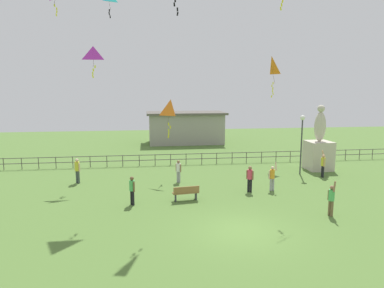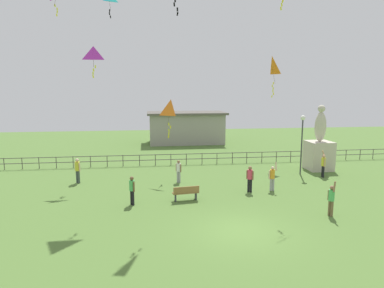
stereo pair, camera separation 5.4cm
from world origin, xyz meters
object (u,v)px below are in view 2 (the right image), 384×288
object	(u,v)px
lamppost	(302,132)
person_3	(179,170)
person_2	(272,176)
person_5	(250,177)
park_bench	(186,193)
person_1	(78,169)
statue_monument	(319,150)
person_0	(132,189)
person_6	(331,198)
kite_4	(272,67)
kite_7	(171,109)
person_4	(323,164)
kite_6	(94,54)

from	to	relation	value
lamppost	person_3	world-z (taller)	lamppost
person_2	person_5	distance (m)	1.48
park_bench	person_1	distance (m)	8.29
statue_monument	lamppost	world-z (taller)	statue_monument
person_0	person_2	distance (m)	8.71
park_bench	person_1	bearing A→B (deg)	145.81
person_6	person_0	bearing A→B (deg)	163.19
person_0	person_2	bearing A→B (deg)	10.12
lamppost	person_6	distance (m)	8.94
person_1	statue_monument	bearing A→B (deg)	5.04
person_3	lamppost	bearing A→B (deg)	6.85
person_0	kite_4	size ratio (longest dim) A/B	0.47
statue_monument	person_2	world-z (taller)	statue_monument
person_1	person_5	xyz separation A→B (m)	(10.93, -3.56, -0.03)
park_bench	person_6	bearing A→B (deg)	-25.78
kite_7	person_4	bearing A→B (deg)	-7.55
kite_4	kite_6	bearing A→B (deg)	-167.41
person_4	kite_6	size ratio (longest dim) A/B	0.92
person_2	person_4	size ratio (longest dim) A/B	0.94
person_3	kite_4	size ratio (longest dim) A/B	0.46
person_0	person_5	bearing A→B (deg)	11.41
person_1	kite_4	xyz separation A→B (m)	(15.10, 4.48, 7.18)
park_bench	kite_4	world-z (taller)	kite_4
person_2	kite_6	bearing A→B (deg)	156.68
person_3	kite_4	world-z (taller)	kite_4
park_bench	person_4	xyz separation A→B (m)	(10.44, 3.91, 0.52)
lamppost	kite_4	distance (m)	6.52
lamppost	person_6	world-z (taller)	lamppost
statue_monument	lamppost	xyz separation A→B (m)	(-2.09, -1.27, 1.64)
person_1	person_2	size ratio (longest dim) A/B	0.93
kite_4	person_1	bearing A→B (deg)	-163.46
person_3	kite_7	xyz separation A→B (m)	(-0.38, 1.48, 4.02)
lamppost	person_6	size ratio (longest dim) A/B	2.41
kite_7	statue_monument	bearing A→B (deg)	4.37
person_2	person_6	xyz separation A→B (m)	(1.33, -4.52, 0.00)
park_bench	kite_6	size ratio (longest dim) A/B	0.72
person_5	kite_7	xyz separation A→B (m)	(-4.53, 4.26, 3.97)
person_1	person_3	xyz separation A→B (m)	(6.79, -0.78, -0.08)
park_bench	person_3	size ratio (longest dim) A/B	0.99
person_1	person_6	distance (m)	15.89
person_0	person_4	bearing A→B (deg)	17.55
person_0	person_1	distance (m)	6.29
park_bench	person_3	world-z (taller)	person_3
statue_monument	kite_6	world-z (taller)	kite_6
person_3	kite_6	world-z (taller)	kite_6
statue_monument	person_3	xyz separation A→B (m)	(-11.37, -2.38, -0.69)
person_2	person_4	world-z (taller)	person_4
person_0	statue_monument	bearing A→B (deg)	24.72
kite_6	person_6	bearing A→B (deg)	-36.70
person_5	person_1	bearing A→B (deg)	161.98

